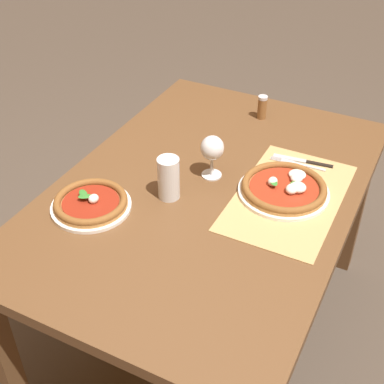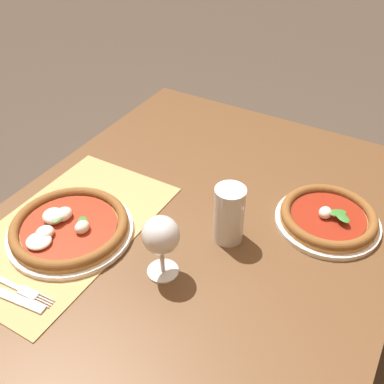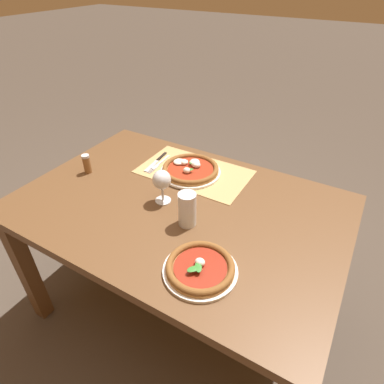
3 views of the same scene
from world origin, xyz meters
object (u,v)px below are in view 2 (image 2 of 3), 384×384
at_px(pizza_far, 328,218).
at_px(wine_glass, 161,238).
at_px(pint_glass, 229,215).
at_px(knife, 2,293).
at_px(fork, 16,287).
at_px(pizza_near, 69,227).

bearing_deg(pizza_far, wine_glass, -38.42).
bearing_deg(pint_glass, knife, -40.22).
relative_size(fork, knife, 0.93).
xyz_separation_m(pint_glass, fork, (0.36, -0.32, -0.06)).
xyz_separation_m(pizza_near, knife, (0.21, 0.00, -0.02)).
bearing_deg(wine_glass, fork, -51.46).
bearing_deg(pint_glass, wine_glass, -23.65).
relative_size(pizza_far, wine_glass, 1.65).
bearing_deg(knife, wine_glass, 130.80).
xyz_separation_m(pizza_far, fork, (0.53, -0.51, -0.01)).
height_order(pizza_far, pint_glass, pint_glass).
bearing_deg(pizza_far, knife, -43.17).
distance_m(pizza_near, wine_glass, 0.27).
height_order(pizza_near, pint_glass, pint_glass).
distance_m(pint_glass, fork, 0.49).
distance_m(fork, knife, 0.03).
relative_size(pint_glass, knife, 0.67).
distance_m(pizza_far, knife, 0.76).
height_order(pizza_near, knife, pizza_near).
height_order(wine_glass, knife, wine_glass).
bearing_deg(wine_glass, knife, -49.20).
relative_size(pizza_far, pint_glass, 1.77).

